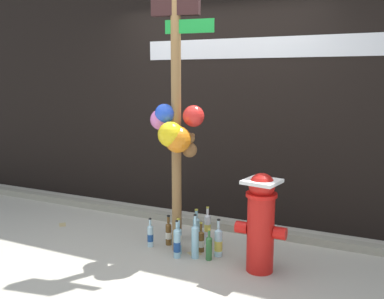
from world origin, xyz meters
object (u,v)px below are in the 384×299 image
object	(u,v)px
fire_hydrant	(261,220)
bottle_7	(209,247)
bottle_2	(169,233)
bottle_0	(179,226)
memorial_post	(176,108)
bottle_10	(178,239)
bottle_6	(195,240)
bottle_11	(176,227)
bottle_4	(218,242)
bottle_8	(196,228)
bottle_5	(201,241)
bottle_9	(207,228)
bottle_3	(177,243)
bottle_1	(150,235)

from	to	relation	value
fire_hydrant	bottle_7	world-z (taller)	fire_hydrant
bottle_2	bottle_0	bearing A→B (deg)	87.82
memorial_post	bottle_10	xyz separation A→B (m)	(0.04, -0.03, -1.25)
bottle_6	bottle_7	world-z (taller)	bottle_6
bottle_10	bottle_11	xyz separation A→B (m)	(-0.15, 0.24, 0.02)
bottle_4	bottle_8	bearing A→B (deg)	142.73
bottle_5	bottle_6	distance (m)	0.17
bottle_2	bottle_9	xyz separation A→B (m)	(0.35, 0.19, 0.05)
bottle_3	bottle_6	xyz separation A→B (m)	(0.16, 0.06, 0.03)
bottle_4	bottle_9	xyz separation A→B (m)	(-0.21, 0.23, 0.03)
bottle_0	bottle_7	size ratio (longest dim) A/B	1.11
bottle_0	bottle_2	xyz separation A→B (m)	(-0.01, -0.21, -0.01)
memorial_post	bottle_6	xyz separation A→B (m)	(0.22, -0.06, -1.22)
bottle_2	bottle_9	world-z (taller)	bottle_9
bottle_1	bottle_2	distance (m)	0.18
bottle_0	bottle_3	distance (m)	0.50
bottle_1	bottle_11	xyz separation A→B (m)	(0.18, 0.21, 0.05)
bottle_5	bottle_7	distance (m)	0.20
bottle_2	bottle_6	xyz separation A→B (m)	(0.38, -0.17, 0.05)
bottle_4	bottle_3	bearing A→B (deg)	-149.75
bottle_11	bottle_2	bearing A→B (deg)	-109.44
bottle_0	bottle_11	world-z (taller)	bottle_11
bottle_4	bottle_11	xyz separation A→B (m)	(-0.52, 0.14, 0.03)
bottle_1	bottle_10	size ratio (longest dim) A/B	0.84
bottle_8	bottle_10	xyz separation A→B (m)	(-0.02, -0.37, 0.01)
bottle_2	bottle_11	bearing A→B (deg)	70.56
bottle_1	bottle_8	size ratio (longest dim) A/B	0.88
bottle_4	bottle_11	size ratio (longest dim) A/B	0.93
bottle_6	bottle_8	world-z (taller)	bottle_6
bottle_1	bottle_4	world-z (taller)	bottle_4
bottle_1	bottle_2	size ratio (longest dim) A/B	0.96
memorial_post	bottle_2	bearing A→B (deg)	142.33
bottle_4	bottle_9	distance (m)	0.31
bottle_7	bottle_11	size ratio (longest dim) A/B	0.77
bottle_6	bottle_9	world-z (taller)	bottle_6
memorial_post	bottle_9	world-z (taller)	memorial_post
bottle_6	bottle_10	xyz separation A→B (m)	(-0.19, 0.02, -0.03)
bottle_2	bottle_11	world-z (taller)	bottle_11
bottle_3	bottle_2	bearing A→B (deg)	132.57
bottle_3	bottle_9	size ratio (longest dim) A/B	0.94
memorial_post	bottle_3	xyz separation A→B (m)	(0.07, -0.12, -1.25)
bottle_5	bottle_2	bearing A→B (deg)	177.35
bottle_8	bottle_11	bearing A→B (deg)	-142.87
bottle_9	bottle_10	world-z (taller)	bottle_9
bottle_6	bottle_10	size ratio (longest dim) A/B	1.21
bottle_1	bottle_6	size ratio (longest dim) A/B	0.69
memorial_post	bottle_11	xyz separation A→B (m)	(-0.12, 0.21, -1.22)
fire_hydrant	bottle_5	bearing A→B (deg)	166.38
bottle_7	bottle_10	xyz separation A→B (m)	(-0.32, 0.01, 0.02)
bottle_3	bottle_9	xyz separation A→B (m)	(0.13, 0.42, 0.03)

